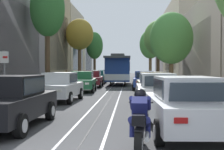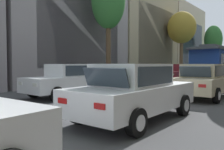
{
  "view_description": "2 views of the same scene",
  "coord_description": "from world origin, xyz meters",
  "px_view_note": "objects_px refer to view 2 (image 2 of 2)",
  "views": [
    {
      "loc": [
        1.14,
        -5.01,
        1.8
      ],
      "look_at": [
        -0.45,
        22.24,
        1.18
      ],
      "focal_mm": 46.65,
      "sensor_mm": 36.0,
      "label": 1
    },
    {
      "loc": [
        6.0,
        3.22,
        1.57
      ],
      "look_at": [
        -1.0,
        12.03,
        1.05
      ],
      "focal_mm": 37.23,
      "sensor_mm": 36.0,
      "label": 2
    }
  ],
  "objects_px": {
    "parked_car_green_mid_left": "(142,75)",
    "parked_car_white_second_left": "(69,80)",
    "parked_car_teal_sixth_left": "(216,70)",
    "street_tree_kerb_left_fourth": "(213,40)",
    "parked_car_maroon_fourth_left": "(176,73)",
    "pedestrian_on_left_pavement": "(159,70)",
    "cable_car_trolley": "(216,63)",
    "parked_car_beige_mid_right": "(204,81)",
    "parked_car_teal_fifth_left": "(198,71)",
    "street_tree_kerb_left_mid": "(182,28)",
    "parked_car_white_second_right": "(135,92)",
    "street_tree_kerb_left_second": "(108,1)"
  },
  "relations": [
    {
      "from": "parked_car_green_mid_left",
      "to": "parked_car_white_second_left",
      "type": "bearing_deg",
      "value": -91.89
    },
    {
      "from": "parked_car_teal_sixth_left",
      "to": "street_tree_kerb_left_fourth",
      "type": "height_order",
      "value": "street_tree_kerb_left_fourth"
    },
    {
      "from": "parked_car_maroon_fourth_left",
      "to": "pedestrian_on_left_pavement",
      "type": "xyz_separation_m",
      "value": [
        -3.17,
        2.92,
        0.15
      ]
    },
    {
      "from": "parked_car_white_second_left",
      "to": "parked_car_maroon_fourth_left",
      "type": "xyz_separation_m",
      "value": [
        0.22,
        12.34,
        0.0
      ]
    },
    {
      "from": "parked_car_white_second_left",
      "to": "cable_car_trolley",
      "type": "bearing_deg",
      "value": 80.54
    },
    {
      "from": "parked_car_beige_mid_right",
      "to": "street_tree_kerb_left_fourth",
      "type": "height_order",
      "value": "street_tree_kerb_left_fourth"
    },
    {
      "from": "parked_car_teal_fifth_left",
      "to": "parked_car_white_second_left",
      "type": "bearing_deg",
      "value": -90.09
    },
    {
      "from": "cable_car_trolley",
      "to": "street_tree_kerb_left_mid",
      "type": "bearing_deg",
      "value": 142.34
    },
    {
      "from": "parked_car_green_mid_left",
      "to": "parked_car_white_second_right",
      "type": "distance_m",
      "value": 9.79
    },
    {
      "from": "parked_car_teal_sixth_left",
      "to": "parked_car_white_second_right",
      "type": "bearing_deg",
      "value": -79.87
    },
    {
      "from": "parked_car_white_second_left",
      "to": "street_tree_kerb_left_fourth",
      "type": "distance_m",
      "value": 32.14
    },
    {
      "from": "parked_car_white_second_right",
      "to": "pedestrian_on_left_pavement",
      "type": "height_order",
      "value": "pedestrian_on_left_pavement"
    },
    {
      "from": "street_tree_kerb_left_second",
      "to": "pedestrian_on_left_pavement",
      "type": "height_order",
      "value": "street_tree_kerb_left_second"
    },
    {
      "from": "street_tree_kerb_left_second",
      "to": "pedestrian_on_left_pavement",
      "type": "distance_m",
      "value": 10.79
    },
    {
      "from": "parked_car_white_second_left",
      "to": "pedestrian_on_left_pavement",
      "type": "height_order",
      "value": "pedestrian_on_left_pavement"
    },
    {
      "from": "parked_car_teal_sixth_left",
      "to": "street_tree_kerb_left_fourth",
      "type": "xyz_separation_m",
      "value": [
        -2.05,
        6.28,
        4.68
      ]
    },
    {
      "from": "parked_car_teal_sixth_left",
      "to": "pedestrian_on_left_pavement",
      "type": "xyz_separation_m",
      "value": [
        -3.14,
        -10.21,
        0.15
      ]
    },
    {
      "from": "parked_car_green_mid_left",
      "to": "cable_car_trolley",
      "type": "relative_size",
      "value": 0.48
    },
    {
      "from": "cable_car_trolley",
      "to": "street_tree_kerb_left_second",
      "type": "bearing_deg",
      "value": -116.41
    },
    {
      "from": "parked_car_teal_sixth_left",
      "to": "cable_car_trolley",
      "type": "xyz_separation_m",
      "value": [
        2.46,
        -9.59,
        0.86
      ]
    },
    {
      "from": "parked_car_maroon_fourth_left",
      "to": "pedestrian_on_left_pavement",
      "type": "height_order",
      "value": "pedestrian_on_left_pavement"
    },
    {
      "from": "cable_car_trolley",
      "to": "pedestrian_on_left_pavement",
      "type": "relative_size",
      "value": 5.46
    },
    {
      "from": "parked_car_white_second_left",
      "to": "cable_car_trolley",
      "type": "distance_m",
      "value": 16.11
    },
    {
      "from": "parked_car_white_second_left",
      "to": "pedestrian_on_left_pavement",
      "type": "bearing_deg",
      "value": 100.94
    },
    {
      "from": "parked_car_beige_mid_right",
      "to": "pedestrian_on_left_pavement",
      "type": "distance_m",
      "value": 14.27
    },
    {
      "from": "street_tree_kerb_left_second",
      "to": "street_tree_kerb_left_mid",
      "type": "height_order",
      "value": "street_tree_kerb_left_second"
    },
    {
      "from": "parked_car_white_second_left",
      "to": "parked_car_teal_fifth_left",
      "type": "height_order",
      "value": "same"
    },
    {
      "from": "parked_car_green_mid_left",
      "to": "parked_car_white_second_right",
      "type": "relative_size",
      "value": 1.01
    },
    {
      "from": "parked_car_teal_fifth_left",
      "to": "pedestrian_on_left_pavement",
      "type": "height_order",
      "value": "pedestrian_on_left_pavement"
    },
    {
      "from": "street_tree_kerb_left_fourth",
      "to": "pedestrian_on_left_pavement",
      "type": "relative_size",
      "value": 4.65
    },
    {
      "from": "parked_car_beige_mid_right",
      "to": "cable_car_trolley",
      "type": "height_order",
      "value": "cable_car_trolley"
    },
    {
      "from": "street_tree_kerb_left_fourth",
      "to": "cable_car_trolley",
      "type": "distance_m",
      "value": 16.93
    },
    {
      "from": "parked_car_maroon_fourth_left",
      "to": "street_tree_kerb_left_fourth",
      "type": "distance_m",
      "value": 20.07
    },
    {
      "from": "parked_car_white_second_left",
      "to": "street_tree_kerb_left_fourth",
      "type": "xyz_separation_m",
      "value": [
        -1.86,
        31.74,
        4.68
      ]
    },
    {
      "from": "street_tree_kerb_left_second",
      "to": "street_tree_kerb_left_fourth",
      "type": "height_order",
      "value": "street_tree_kerb_left_second"
    },
    {
      "from": "parked_car_green_mid_left",
      "to": "street_tree_kerb_left_fourth",
      "type": "xyz_separation_m",
      "value": [
        -2.07,
        25.3,
        4.68
      ]
    },
    {
      "from": "parked_car_teal_fifth_left",
      "to": "parked_car_beige_mid_right",
      "type": "height_order",
      "value": "same"
    },
    {
      "from": "parked_car_white_second_right",
      "to": "cable_car_trolley",
      "type": "height_order",
      "value": "cable_car_trolley"
    },
    {
      "from": "parked_car_white_second_left",
      "to": "pedestrian_on_left_pavement",
      "type": "relative_size",
      "value": 2.63
    },
    {
      "from": "parked_car_white_second_left",
      "to": "pedestrian_on_left_pavement",
      "type": "distance_m",
      "value": 15.54
    },
    {
      "from": "parked_car_teal_sixth_left",
      "to": "cable_car_trolley",
      "type": "relative_size",
      "value": 0.48
    },
    {
      "from": "parked_car_white_second_left",
      "to": "parked_car_teal_sixth_left",
      "type": "height_order",
      "value": "same"
    },
    {
      "from": "street_tree_kerb_left_mid",
      "to": "pedestrian_on_left_pavement",
      "type": "distance_m",
      "value": 6.67
    },
    {
      "from": "street_tree_kerb_left_second",
      "to": "parked_car_green_mid_left",
      "type": "bearing_deg",
      "value": 13.15
    },
    {
      "from": "parked_car_white_second_left",
      "to": "pedestrian_on_left_pavement",
      "type": "xyz_separation_m",
      "value": [
        -2.95,
        15.26,
        0.15
      ]
    },
    {
      "from": "parked_car_teal_fifth_left",
      "to": "cable_car_trolley",
      "type": "distance_m",
      "value": 3.98
    },
    {
      "from": "parked_car_teal_fifth_left",
      "to": "parked_car_teal_sixth_left",
      "type": "distance_m",
      "value": 6.72
    },
    {
      "from": "parked_car_beige_mid_right",
      "to": "street_tree_kerb_left_mid",
      "type": "height_order",
      "value": "street_tree_kerb_left_mid"
    },
    {
      "from": "parked_car_maroon_fourth_left",
      "to": "cable_car_trolley",
      "type": "distance_m",
      "value": 4.37
    },
    {
      "from": "street_tree_kerb_left_mid",
      "to": "cable_car_trolley",
      "type": "bearing_deg",
      "value": -37.66
    }
  ]
}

